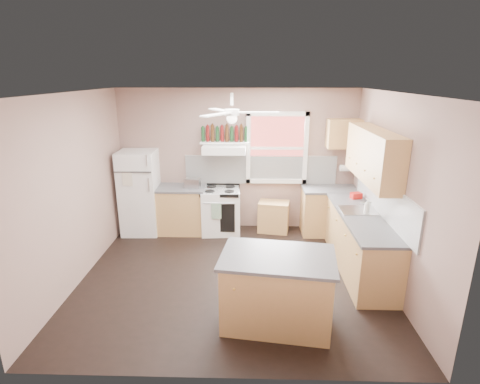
{
  "coord_description": "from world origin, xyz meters",
  "views": [
    {
      "loc": [
        0.25,
        -5.03,
        2.92
      ],
      "look_at": [
        0.1,
        0.3,
        1.25
      ],
      "focal_mm": 28.0,
      "sensor_mm": 36.0,
      "label": 1
    }
  ],
  "objects_px": {
    "stove": "(221,211)",
    "cart": "(273,217)",
    "island": "(277,291)",
    "refrigerator": "(140,192)",
    "toaster": "(193,183)"
  },
  "relations": [
    {
      "from": "stove",
      "to": "cart",
      "type": "distance_m",
      "value": 1.03
    },
    {
      "from": "stove",
      "to": "island",
      "type": "distance_m",
      "value": 2.91
    },
    {
      "from": "refrigerator",
      "to": "island",
      "type": "height_order",
      "value": "refrigerator"
    },
    {
      "from": "toaster",
      "to": "island",
      "type": "xyz_separation_m",
      "value": [
        1.4,
        -2.72,
        -0.56
      ]
    },
    {
      "from": "refrigerator",
      "to": "cart",
      "type": "distance_m",
      "value": 2.6
    },
    {
      "from": "cart",
      "to": "island",
      "type": "relative_size",
      "value": 0.45
    },
    {
      "from": "stove",
      "to": "cart",
      "type": "height_order",
      "value": "stove"
    },
    {
      "from": "refrigerator",
      "to": "cart",
      "type": "bearing_deg",
      "value": 0.18
    },
    {
      "from": "island",
      "to": "toaster",
      "type": "bearing_deg",
      "value": 125.06
    },
    {
      "from": "island",
      "to": "stove",
      "type": "bearing_deg",
      "value": 115.68
    },
    {
      "from": "cart",
      "to": "island",
      "type": "bearing_deg",
      "value": -82.86
    },
    {
      "from": "stove",
      "to": "cart",
      "type": "relative_size",
      "value": 1.51
    },
    {
      "from": "refrigerator",
      "to": "stove",
      "type": "distance_m",
      "value": 1.57
    },
    {
      "from": "refrigerator",
      "to": "toaster",
      "type": "relative_size",
      "value": 5.69
    },
    {
      "from": "refrigerator",
      "to": "cart",
      "type": "height_order",
      "value": "refrigerator"
    }
  ]
}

